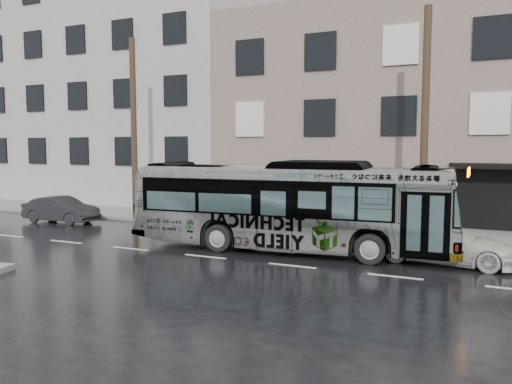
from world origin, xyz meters
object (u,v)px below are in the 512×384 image
utility_pole_rear (134,129)px  white_sedan (443,242)px  dark_sedan (61,210)px  sign_post (452,210)px  utility_pole_front (425,124)px  bus (289,206)px

utility_pole_rear → white_sedan: (15.02, -3.32, -3.98)m
dark_sedan → utility_pole_rear: bearing=-57.1°
white_sedan → sign_post: bearing=4.0°
utility_pole_front → sign_post: bearing=0.0°
dark_sedan → white_sedan: bearing=-96.0°
sign_post → white_sedan: size_ratio=0.52×
bus → utility_pole_front: bearing=-53.6°
dark_sedan → utility_pole_front: bearing=-85.0°
utility_pole_rear → sign_post: 15.46m
utility_pole_front → utility_pole_rear: size_ratio=1.00×
utility_pole_front → dark_sedan: utility_pole_front is taller
bus → white_sedan: 5.37m
bus → dark_sedan: 12.84m
utility_pole_front → white_sedan: utility_pole_front is taller
sign_post → dark_sedan: sign_post is taller
dark_sedan → sign_post: bearing=-85.5°
utility_pole_rear → white_sedan: bearing=-12.5°
utility_pole_rear → bus: bearing=-20.1°
utility_pole_front → bus: utility_pole_front is taller
utility_pole_rear → dark_sedan: size_ratio=2.29×
utility_pole_rear → bus: size_ratio=0.76×
utility_pole_front → sign_post: size_ratio=3.75×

